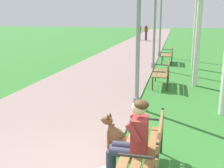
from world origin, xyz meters
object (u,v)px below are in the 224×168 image
at_px(pedestrian_further_distant, 146,32).
at_px(lamp_post_near, 138,25).
at_px(dog_brown, 119,138).
at_px(pedestrian_distant, 139,32).
at_px(lamp_post_far, 161,18).
at_px(park_bench_near, 148,142).
at_px(park_bench_mid, 163,72).
at_px(lamp_post_mid, 155,21).
at_px(park_bench_far, 169,53).
at_px(person_seated_on_near_bench, 132,137).

bearing_deg(pedestrian_further_distant, lamp_post_near, -84.64).
bearing_deg(pedestrian_further_distant, dog_brown, -85.14).
xyz_separation_m(lamp_post_near, pedestrian_distant, (-2.66, 21.22, -1.35)).
bearing_deg(pedestrian_distant, lamp_post_near, -82.86).
bearing_deg(pedestrian_distant, lamp_post_far, -76.53).
relative_size(lamp_post_near, lamp_post_far, 0.95).
distance_m(park_bench_near, park_bench_mid, 5.74).
height_order(park_bench_mid, lamp_post_mid, lamp_post_mid).
distance_m(park_bench_mid, lamp_post_far, 7.73).
distance_m(dog_brown, pedestrian_distant, 23.91).
height_order(park_bench_far, person_seated_on_near_bench, person_seated_on_near_bench).
relative_size(park_bench_near, person_seated_on_near_bench, 1.20).
relative_size(park_bench_far, lamp_post_far, 0.34).
bearing_deg(park_bench_far, park_bench_mid, -90.57).
relative_size(park_bench_mid, park_bench_far, 1.00).
bearing_deg(lamp_post_near, lamp_post_far, 90.00).
relative_size(park_bench_mid, lamp_post_mid, 0.36).
bearing_deg(park_bench_mid, pedestrian_further_distant, 97.77).
xyz_separation_m(person_seated_on_near_bench, lamp_post_mid, (-0.41, 9.17, 1.50)).
xyz_separation_m(park_bench_far, lamp_post_far, (-0.61, 2.45, 1.78)).
xyz_separation_m(dog_brown, lamp_post_mid, (-0.05, 8.36, 1.92)).
xyz_separation_m(person_seated_on_near_bench, pedestrian_further_distant, (-2.40, 24.84, 0.16)).
height_order(person_seated_on_near_bench, dog_brown, person_seated_on_near_bench).
bearing_deg(park_bench_mid, park_bench_far, 89.43).
bearing_deg(lamp_post_near, person_seated_on_near_bench, -83.43).
xyz_separation_m(person_seated_on_near_bench, lamp_post_near, (-0.39, 3.34, 1.51)).
xyz_separation_m(park_bench_far, pedestrian_distant, (-3.27, 13.53, 0.33)).
height_order(park_bench_near, lamp_post_near, lamp_post_near).
relative_size(park_bench_mid, pedestrian_distant, 0.91).
bearing_deg(lamp_post_near, park_bench_mid, 78.00).
relative_size(lamp_post_far, pedestrian_further_distant, 2.68).
bearing_deg(dog_brown, pedestrian_distant, 96.45).
bearing_deg(person_seated_on_near_bench, dog_brown, 113.84).
distance_m(park_bench_near, person_seated_on_near_bench, 0.35).
xyz_separation_m(dog_brown, lamp_post_near, (-0.03, 2.53, 1.93)).
bearing_deg(park_bench_far, park_bench_near, -90.09).
xyz_separation_m(park_bench_near, park_bench_far, (0.02, 10.80, 0.00)).
xyz_separation_m(park_bench_mid, lamp_post_mid, (-0.58, 3.20, 1.67)).
distance_m(person_seated_on_near_bench, lamp_post_mid, 9.30).
height_order(park_bench_mid, pedestrian_distant, pedestrian_distant).
bearing_deg(lamp_post_near, pedestrian_further_distant, 95.36).
xyz_separation_m(park_bench_mid, pedestrian_further_distant, (-2.57, 18.87, 0.33)).
height_order(park_bench_far, pedestrian_distant, pedestrian_distant).
bearing_deg(lamp_post_far, dog_brown, -89.87).
distance_m(park_bench_far, pedestrian_further_distant, 14.06).
bearing_deg(pedestrian_further_distant, pedestrian_distant, -156.74).
bearing_deg(park_bench_mid, lamp_post_near, -102.00).
distance_m(person_seated_on_near_bench, pedestrian_distant, 24.75).
bearing_deg(park_bench_mid, dog_brown, -95.87).
distance_m(park_bench_near, lamp_post_far, 13.38).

